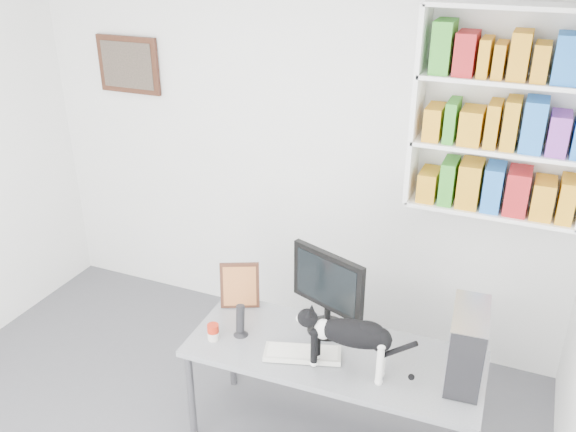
{
  "coord_description": "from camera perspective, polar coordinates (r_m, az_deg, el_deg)",
  "views": [
    {
      "loc": [
        1.58,
        -1.79,
        2.83
      ],
      "look_at": [
        0.18,
        1.53,
        1.12
      ],
      "focal_mm": 38.0,
      "sensor_mm": 36.0,
      "label": 1
    }
  ],
  "objects": [
    {
      "name": "speaker",
      "position": [
        3.56,
        -4.48,
        -9.69
      ],
      "size": [
        0.1,
        0.1,
        0.2
      ],
      "primitive_type": "cylinder",
      "rotation": [
        0.0,
        0.0,
        0.14
      ],
      "color": "black",
      "rests_on": "desk"
    },
    {
      "name": "wall_art",
      "position": [
        4.83,
        -14.71,
        13.52
      ],
      "size": [
        0.52,
        0.04,
        0.42
      ],
      "primitive_type": "cube",
      "color": "#462616",
      "rests_on": "room"
    },
    {
      "name": "monitor",
      "position": [
        3.51,
        3.77,
        -7.09
      ],
      "size": [
        0.54,
        0.39,
        0.52
      ],
      "primitive_type": "cube",
      "rotation": [
        0.0,
        0.0,
        -0.36
      ],
      "color": "black",
      "rests_on": "desk"
    },
    {
      "name": "soup_can",
      "position": [
        3.57,
        -7.01,
        -10.73
      ],
      "size": [
        0.08,
        0.08,
        0.1
      ],
      "primitive_type": "cylinder",
      "rotation": [
        0.0,
        0.0,
        -0.19
      ],
      "color": "red",
      "rests_on": "desk"
    },
    {
      "name": "desk",
      "position": [
        3.71,
        4.1,
        -16.7
      ],
      "size": [
        1.66,
        0.69,
        0.69
      ],
      "primitive_type": "cube",
      "rotation": [
        0.0,
        0.0,
        0.03
      ],
      "color": "gray",
      "rests_on": "room"
    },
    {
      "name": "leaning_print",
      "position": [
        3.79,
        -4.54,
        -6.41
      ],
      "size": [
        0.26,
        0.19,
        0.3
      ],
      "primitive_type": "cube",
      "rotation": [
        0.0,
        0.0,
        0.43
      ],
      "color": "#462616",
      "rests_on": "desk"
    },
    {
      "name": "bookshelf",
      "position": [
        3.77,
        19.55,
        8.92
      ],
      "size": [
        1.03,
        0.28,
        1.24
      ],
      "primitive_type": "cube",
      "color": "white",
      "rests_on": "room"
    },
    {
      "name": "room",
      "position": [
        2.81,
        -15.86,
        -7.43
      ],
      "size": [
        4.01,
        4.01,
        2.7
      ],
      "color": "#525257",
      "rests_on": "ground"
    },
    {
      "name": "pc_tower",
      "position": [
        3.33,
        16.4,
        -11.52
      ],
      "size": [
        0.21,
        0.42,
        0.4
      ],
      "primitive_type": "cube",
      "rotation": [
        0.0,
        0.0,
        0.08
      ],
      "color": "#B5B5BA",
      "rests_on": "desk"
    },
    {
      "name": "cat",
      "position": [
        3.25,
        5.91,
        -12.05
      ],
      "size": [
        0.58,
        0.2,
        0.35
      ],
      "primitive_type": null,
      "rotation": [
        0.0,
        0.0,
        0.09
      ],
      "color": "black",
      "rests_on": "desk"
    },
    {
      "name": "keyboard",
      "position": [
        3.45,
        1.37,
        -12.73
      ],
      "size": [
        0.45,
        0.28,
        0.03
      ],
      "primitive_type": "cube",
      "rotation": [
        0.0,
        0.0,
        0.3
      ],
      "color": "beige",
      "rests_on": "desk"
    }
  ]
}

